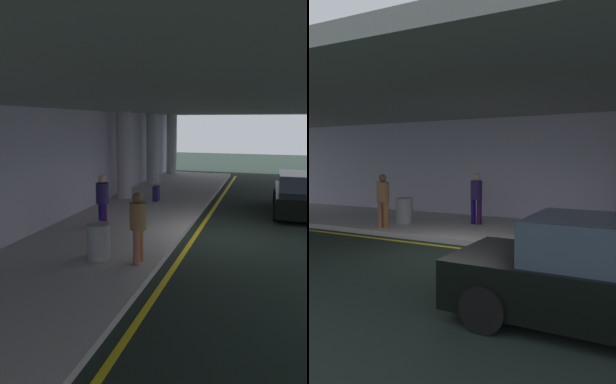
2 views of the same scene
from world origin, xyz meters
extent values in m
plane|color=black|center=(0.00, 0.00, 0.00)|extent=(60.00, 60.00, 0.00)
cube|color=#A8A2A4|center=(0.00, 3.10, 0.07)|extent=(26.00, 4.20, 0.15)
cube|color=yellow|center=(0.00, 0.69, 0.00)|extent=(26.00, 0.14, 0.01)
cylinder|color=#A69BAB|center=(4.00, 4.60, 1.97)|extent=(0.63, 0.63, 3.65)
cylinder|color=#A3A6AC|center=(8.00, 4.60, 1.97)|extent=(0.63, 0.63, 3.65)
cylinder|color=#A6A8AB|center=(12.00, 4.60, 1.97)|extent=(0.63, 0.63, 3.65)
cube|color=gray|center=(0.00, 2.60, 3.95)|extent=(28.00, 13.20, 0.30)
cube|color=#AFA9C0|center=(0.00, 5.35, 1.90)|extent=(26.00, 0.30, 3.80)
cube|color=black|center=(3.87, -2.49, 0.55)|extent=(4.10, 1.80, 0.70)
cube|color=#2D3847|center=(3.97, -2.49, 1.20)|extent=(2.10, 1.60, 0.60)
cylinder|color=black|center=(5.22, -1.64, 0.32)|extent=(0.64, 0.22, 0.64)
cylinder|color=black|center=(2.52, -1.64, 0.32)|extent=(0.64, 0.22, 0.64)
cylinder|color=#915340|center=(-3.12, 1.46, 0.56)|extent=(0.16, 0.16, 0.82)
cylinder|color=brown|center=(-2.90, 1.46, 0.56)|extent=(0.16, 0.16, 0.82)
cylinder|color=brown|center=(-3.01, 1.46, 1.28)|extent=(0.38, 0.38, 0.62)
sphere|color=brown|center=(-3.01, 1.46, 1.71)|extent=(0.24, 0.24, 0.24)
cylinder|color=#140A57|center=(-0.84, 3.41, 0.56)|extent=(0.16, 0.16, 0.82)
cylinder|color=#2F0C3F|center=(-0.62, 3.41, 0.56)|extent=(0.16, 0.16, 0.82)
cylinder|color=#21184B|center=(-0.73, 3.41, 1.28)|extent=(0.38, 0.38, 0.62)
sphere|color=tan|center=(-0.73, 3.41, 1.71)|extent=(0.24, 0.24, 0.24)
cube|color=#1C174E|center=(3.77, 3.10, 0.46)|extent=(0.36, 0.22, 0.62)
cylinder|color=slate|center=(3.77, 3.10, 0.91)|extent=(0.02, 0.02, 0.28)
cylinder|color=gray|center=(-2.97, 2.49, 0.57)|extent=(0.56, 0.56, 0.85)
camera|label=1|loc=(-10.80, -1.35, 3.40)|focal=35.12mm
camera|label=2|loc=(4.46, -7.76, 2.29)|focal=35.31mm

